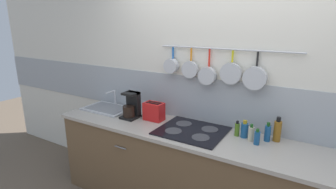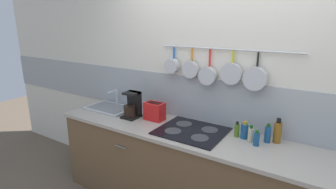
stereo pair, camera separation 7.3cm
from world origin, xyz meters
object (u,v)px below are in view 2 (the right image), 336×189
(toaster, at_px, (154,111))
(coffee_maker, at_px, (132,107))
(bottle_olive_oil, at_px, (237,130))
(bottle_dish_soap, at_px, (268,134))
(bottle_vinegar, at_px, (278,132))
(bottle_sesame_oil, at_px, (244,131))
(bottle_hot_sauce, at_px, (251,134))
(bottle_cooking_wine, at_px, (256,139))

(toaster, bearing_deg, coffee_maker, -166.53)
(bottle_olive_oil, relative_size, bottle_dish_soap, 0.84)
(toaster, height_order, bottle_vinegar, bottle_vinegar)
(bottle_olive_oil, xyz_separation_m, bottle_sesame_oil, (0.07, 0.00, 0.01))
(bottle_olive_oil, height_order, bottle_sesame_oil, bottle_sesame_oil)
(bottle_hot_sauce, bearing_deg, toaster, -179.21)
(toaster, relative_size, bottle_sesame_oil, 1.39)
(coffee_maker, xyz_separation_m, bottle_vinegar, (1.47, 0.18, -0.02))
(bottle_dish_soap, bearing_deg, bottle_olive_oil, -173.85)
(bottle_hot_sauce, height_order, bottle_dish_soap, bottle_dish_soap)
(coffee_maker, xyz_separation_m, bottle_cooking_wine, (1.34, 0.03, -0.06))
(coffee_maker, bearing_deg, bottle_cooking_wine, 1.17)
(toaster, height_order, bottle_dish_soap, toaster)
(coffee_maker, distance_m, toaster, 0.26)
(coffee_maker, distance_m, bottle_vinegar, 1.48)
(toaster, bearing_deg, bottle_cooking_wine, -1.78)
(bottle_cooking_wine, bearing_deg, toaster, 178.22)
(bottle_olive_oil, height_order, bottle_dish_soap, bottle_dish_soap)
(bottle_sesame_oil, bearing_deg, bottle_dish_soap, 7.64)
(coffee_maker, relative_size, bottle_hot_sauce, 1.84)
(bottle_cooking_wine, bearing_deg, bottle_vinegar, 49.43)
(bottle_sesame_oil, xyz_separation_m, bottle_cooking_wine, (0.13, -0.09, -0.01))
(coffee_maker, distance_m, bottle_cooking_wine, 1.34)
(coffee_maker, xyz_separation_m, bottle_hot_sauce, (1.27, 0.08, -0.05))
(bottle_olive_oil, bearing_deg, bottle_vinegar, 11.95)
(bottle_vinegar, bearing_deg, coffee_maker, -172.84)
(toaster, xyz_separation_m, bottle_dish_soap, (1.14, 0.08, -0.02))
(toaster, xyz_separation_m, bottle_sesame_oil, (0.95, 0.06, -0.02))
(bottle_hot_sauce, bearing_deg, coffee_maker, -176.63)
(bottle_sesame_oil, relative_size, bottle_cooking_wine, 1.15)
(bottle_cooking_wine, distance_m, bottle_vinegar, 0.21)
(bottle_sesame_oil, height_order, bottle_vinegar, bottle_vinegar)
(bottle_olive_oil, relative_size, bottle_vinegar, 0.65)
(coffee_maker, relative_size, bottle_olive_oil, 1.96)
(coffee_maker, relative_size, toaster, 1.27)
(bottle_sesame_oil, bearing_deg, bottle_hot_sauce, -30.69)
(bottle_cooking_wine, bearing_deg, bottle_hot_sauce, 142.33)
(bottle_dish_soap, bearing_deg, bottle_vinegar, 30.65)
(bottle_dish_soap, bearing_deg, bottle_hot_sauce, -151.74)
(bottle_hot_sauce, distance_m, bottle_cooking_wine, 0.08)
(toaster, relative_size, bottle_dish_soap, 1.30)
(bottle_sesame_oil, bearing_deg, bottle_olive_oil, -178.24)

